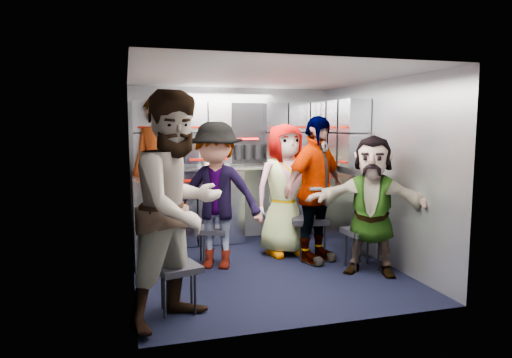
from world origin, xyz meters
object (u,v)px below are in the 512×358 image
object	(u,v)px
jump_seat_near_right	(362,234)
jump_seat_mid_right	(309,222)
jump_seat_center	(280,219)
attendant_arc_d	(315,190)
jump_seat_mid_left	(213,232)
attendant_arc_e	(372,205)
jump_seat_near_left	(178,271)
attendant_arc_a	(179,208)
attendant_arc_c	(285,190)
attendant_standing	(160,176)
attendant_arc_b	(216,196)

from	to	relation	value
jump_seat_near_right	jump_seat_mid_right	bearing A→B (deg)	126.23
jump_seat_center	attendant_arc_d	size ratio (longest dim) A/B	0.27
jump_seat_mid_left	attendant_arc_e	world-z (taller)	attendant_arc_e
jump_seat_near_left	attendant_arc_a	distance (m)	0.60
jump_seat_near_left	attendant_arc_d	distance (m)	2.04
jump_seat_mid_left	jump_seat_center	bearing A→B (deg)	17.93
jump_seat_mid_right	attendant_arc_a	distance (m)	2.24
jump_seat_near_left	jump_seat_mid_left	size ratio (longest dim) A/B	0.93
jump_seat_near_right	attendant_arc_c	distance (m)	1.09
attendant_arc_e	attendant_arc_a	bearing A→B (deg)	-128.99
jump_seat_mid_right	jump_seat_near_left	bearing A→B (deg)	-144.56
attendant_standing	attendant_arc_c	xyz separation A→B (m)	(1.46, -0.39, -0.18)
jump_seat_mid_left	jump_seat_center	distance (m)	0.96
jump_seat_center	attendant_arc_a	xyz separation A→B (m)	(-1.46, -1.78, 0.53)
jump_seat_mid_right	attendant_arc_e	xyz separation A→B (m)	(0.41, -0.74, 0.31)
jump_seat_mid_right	attendant_arc_b	size ratio (longest dim) A/B	0.31
attendant_arc_e	attendant_arc_d	bearing A→B (deg)	160.15
jump_seat_near_right	attendant_arc_a	size ratio (longest dim) A/B	0.24
jump_seat_mid_left	attendant_arc_c	xyz separation A→B (m)	(0.91, 0.12, 0.44)
attendant_arc_d	jump_seat_mid_right	bearing A→B (deg)	61.76
jump_seat_near_right	attendant_arc_e	size ratio (longest dim) A/B	0.30
jump_seat_near_left	attendant_arc_d	bearing A→B (deg)	31.19
jump_seat_near_left	jump_seat_center	xyz separation A→B (m)	(1.46, 1.60, 0.04)
jump_seat_center	jump_seat_mid_right	xyz separation A→B (m)	(0.23, -0.40, 0.03)
jump_seat_center	attendant_arc_b	world-z (taller)	attendant_arc_b
attendant_arc_a	attendant_arc_d	size ratio (longest dim) A/B	1.10
jump_seat_near_right	attendant_arc_e	xyz separation A→B (m)	(0.00, -0.18, 0.35)
attendant_arc_d	jump_seat_near_left	bearing A→B (deg)	-177.06
attendant_arc_a	attendant_arc_c	world-z (taller)	attendant_arc_a
jump_seat_mid_right	attendant_arc_c	distance (m)	0.49
jump_seat_center	attendant_arc_a	world-z (taller)	attendant_arc_a
attendant_standing	attendant_arc_b	size ratio (longest dim) A/B	1.21
jump_seat_center	jump_seat_mid_right	distance (m)	0.46
attendant_arc_b	attendant_arc_c	xyz separation A→B (m)	(0.91, 0.30, -0.01)
attendant_arc_d	attendant_arc_e	size ratio (longest dim) A/B	1.14
attendant_standing	jump_seat_near_left	bearing A→B (deg)	-63.18
jump_seat_mid_right	attendant_arc_e	world-z (taller)	attendant_arc_e
attendant_arc_d	attendant_arc_b	bearing A→B (deg)	146.62
attendant_arc_a	attendant_arc_d	distance (m)	2.08
jump_seat_near_left	jump_seat_center	world-z (taller)	jump_seat_center
jump_seat_near_left	jump_seat_near_right	size ratio (longest dim) A/B	0.95
jump_seat_mid_right	jump_seat_mid_left	bearing A→B (deg)	174.86
jump_seat_near_left	jump_seat_mid_left	world-z (taller)	jump_seat_mid_left
jump_seat_mid_left	attendant_arc_b	size ratio (longest dim) A/B	0.28
jump_seat_mid_left	jump_seat_mid_right	world-z (taller)	jump_seat_mid_right
jump_seat_mid_left	attendant_arc_d	xyz separation A→B (m)	(1.14, -0.28, 0.48)
jump_seat_near_left	attendant_arc_e	size ratio (longest dim) A/B	0.28
jump_seat_center	attendant_standing	distance (m)	1.59
attendant_standing	attendant_arc_c	size ratio (longest dim) A/B	1.22
attendant_standing	jump_seat_near_right	bearing A→B (deg)	-2.32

